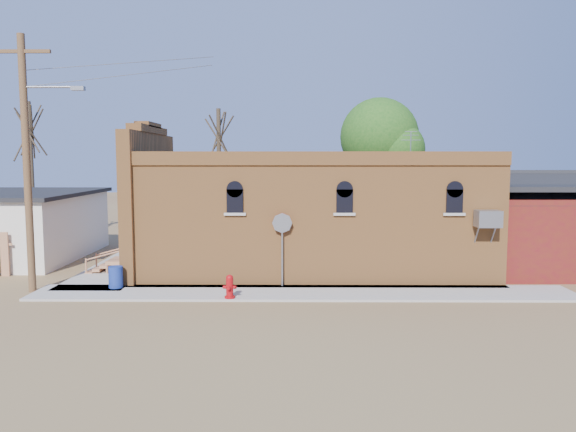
{
  "coord_description": "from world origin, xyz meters",
  "views": [
    {
      "loc": [
        1.1,
        -18.42,
        4.75
      ],
      "look_at": [
        0.92,
        4.4,
        2.4
      ],
      "focal_mm": 35.0,
      "sensor_mm": 36.0,
      "label": 1
    }
  ],
  "objects_px": {
    "stop_sign": "(282,230)",
    "trash_barrel": "(116,277)",
    "fire_hydrant": "(230,287)",
    "brick_bar": "(305,215)",
    "utility_pole": "(28,158)"
  },
  "relations": [
    {
      "from": "brick_bar",
      "to": "fire_hydrant",
      "type": "xyz_separation_m",
      "value": [
        -2.64,
        -5.5,
        -1.87
      ]
    },
    {
      "from": "fire_hydrant",
      "to": "trash_barrel",
      "type": "xyz_separation_m",
      "value": [
        -4.3,
        1.5,
        -0.0
      ]
    },
    {
      "from": "fire_hydrant",
      "to": "trash_barrel",
      "type": "bearing_deg",
      "value": -179.67
    },
    {
      "from": "brick_bar",
      "to": "utility_pole",
      "type": "distance_m",
      "value": 10.96
    },
    {
      "from": "fire_hydrant",
      "to": "stop_sign",
      "type": "relative_size",
      "value": 0.3
    },
    {
      "from": "brick_bar",
      "to": "trash_barrel",
      "type": "bearing_deg",
      "value": -150.09
    },
    {
      "from": "fire_hydrant",
      "to": "brick_bar",
      "type": "bearing_deg",
      "value": 83.93
    },
    {
      "from": "utility_pole",
      "to": "fire_hydrant",
      "type": "height_order",
      "value": "utility_pole"
    },
    {
      "from": "utility_pole",
      "to": "fire_hydrant",
      "type": "bearing_deg",
      "value": -9.57
    },
    {
      "from": "trash_barrel",
      "to": "stop_sign",
      "type": "bearing_deg",
      "value": 2.85
    },
    {
      "from": "brick_bar",
      "to": "fire_hydrant",
      "type": "relative_size",
      "value": 20.57
    },
    {
      "from": "fire_hydrant",
      "to": "trash_barrel",
      "type": "distance_m",
      "value": 4.55
    },
    {
      "from": "utility_pole",
      "to": "trash_barrel",
      "type": "distance_m",
      "value": 5.17
    },
    {
      "from": "stop_sign",
      "to": "trash_barrel",
      "type": "xyz_separation_m",
      "value": [
        -6.03,
        -0.3,
        -1.68
      ]
    },
    {
      "from": "brick_bar",
      "to": "stop_sign",
      "type": "bearing_deg",
      "value": -103.89
    }
  ]
}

